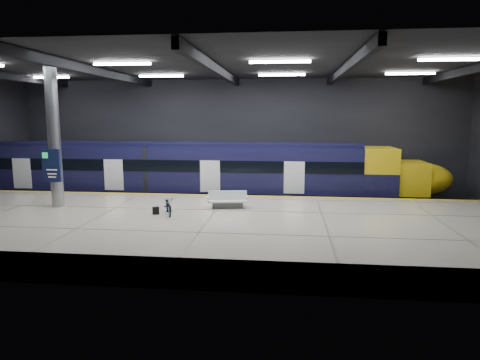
# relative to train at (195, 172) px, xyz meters

# --- Properties ---
(ground) EXTENTS (30.00, 30.00, 0.00)m
(ground) POSITION_rel_train_xyz_m (2.40, -5.50, -2.06)
(ground) COLOR black
(ground) RESTS_ON ground
(room_shell) EXTENTS (30.10, 16.10, 8.05)m
(room_shell) POSITION_rel_train_xyz_m (2.40, -5.49, 3.66)
(room_shell) COLOR black
(room_shell) RESTS_ON ground
(platform) EXTENTS (30.00, 11.00, 1.10)m
(platform) POSITION_rel_train_xyz_m (2.40, -8.00, -1.51)
(platform) COLOR beige
(platform) RESTS_ON ground
(safety_strip) EXTENTS (30.00, 0.40, 0.01)m
(safety_strip) POSITION_rel_train_xyz_m (2.40, -2.75, -0.95)
(safety_strip) COLOR gold
(safety_strip) RESTS_ON platform
(rails) EXTENTS (30.00, 1.52, 0.16)m
(rails) POSITION_rel_train_xyz_m (2.40, 0.00, -1.98)
(rails) COLOR gray
(rails) RESTS_ON ground
(train) EXTENTS (29.40, 2.84, 3.79)m
(train) POSITION_rel_train_xyz_m (0.00, 0.00, 0.00)
(train) COLOR black
(train) RESTS_ON ground
(bench) EXTENTS (2.05, 1.11, 0.86)m
(bench) POSITION_rel_train_xyz_m (2.90, -5.94, -0.66)
(bench) COLOR #595B60
(bench) RESTS_ON platform
(bicycle) EXTENTS (1.14, 1.71, 0.85)m
(bicycle) POSITION_rel_train_xyz_m (0.40, -7.69, -0.53)
(bicycle) COLOR #99999E
(bicycle) RESTS_ON platform
(pannier_bag) EXTENTS (0.34, 0.28, 0.35)m
(pannier_bag) POSITION_rel_train_xyz_m (-0.20, -7.69, -0.78)
(pannier_bag) COLOR black
(pannier_bag) RESTS_ON platform
(info_column) EXTENTS (0.90, 0.78, 6.90)m
(info_column) POSITION_rel_train_xyz_m (-5.60, -6.52, 2.40)
(info_column) COLOR #9EA0A5
(info_column) RESTS_ON platform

